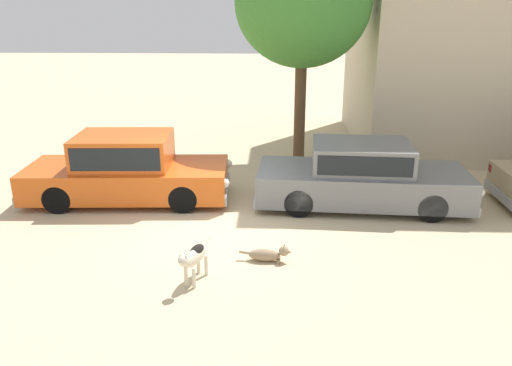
{
  "coord_description": "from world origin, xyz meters",
  "views": [
    {
      "loc": [
        1.29,
        -9.25,
        4.24
      ],
      "look_at": [
        0.92,
        0.2,
        0.9
      ],
      "focal_mm": 35.12,
      "sensor_mm": 36.0,
      "label": 1
    }
  ],
  "objects_px": {
    "stray_dog_spotted": "(195,257)",
    "stray_dog_tan": "(269,254)",
    "acacia_tree_left": "(303,2)",
    "parked_sedan_nearest": "(127,168)",
    "parked_sedan_second": "(362,175)"
  },
  "relations": [
    {
      "from": "parked_sedan_nearest",
      "to": "parked_sedan_second",
      "type": "xyz_separation_m",
      "value": [
        5.32,
        -0.14,
        -0.04
      ]
    },
    {
      "from": "parked_sedan_nearest",
      "to": "stray_dog_spotted",
      "type": "relative_size",
      "value": 4.58
    },
    {
      "from": "stray_dog_spotted",
      "to": "stray_dog_tan",
      "type": "distance_m",
      "value": 1.44
    },
    {
      "from": "stray_dog_spotted",
      "to": "parked_sedan_nearest",
      "type": "bearing_deg",
      "value": -131.29
    },
    {
      "from": "parked_sedan_second",
      "to": "parked_sedan_nearest",
      "type": "bearing_deg",
      "value": -178.2
    },
    {
      "from": "stray_dog_tan",
      "to": "acacia_tree_left",
      "type": "relative_size",
      "value": 0.16
    },
    {
      "from": "parked_sedan_nearest",
      "to": "acacia_tree_left",
      "type": "relative_size",
      "value": 0.78
    },
    {
      "from": "stray_dog_spotted",
      "to": "acacia_tree_left",
      "type": "xyz_separation_m",
      "value": [
        1.94,
        6.71,
        3.89
      ]
    },
    {
      "from": "stray_dog_spotted",
      "to": "stray_dog_tan",
      "type": "relative_size",
      "value": 1.1
    },
    {
      "from": "parked_sedan_second",
      "to": "acacia_tree_left",
      "type": "height_order",
      "value": "acacia_tree_left"
    },
    {
      "from": "stray_dog_spotted",
      "to": "acacia_tree_left",
      "type": "height_order",
      "value": "acacia_tree_left"
    },
    {
      "from": "stray_dog_spotted",
      "to": "acacia_tree_left",
      "type": "relative_size",
      "value": 0.17
    },
    {
      "from": "parked_sedan_nearest",
      "to": "stray_dog_spotted",
      "type": "bearing_deg",
      "value": -62.49
    },
    {
      "from": "stray_dog_spotted",
      "to": "stray_dog_tan",
      "type": "height_order",
      "value": "stray_dog_spotted"
    },
    {
      "from": "stray_dog_tan",
      "to": "acacia_tree_left",
      "type": "bearing_deg",
      "value": 87.24
    }
  ]
}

